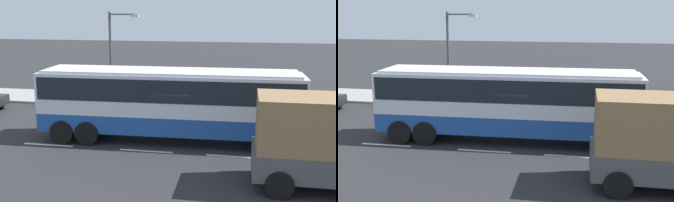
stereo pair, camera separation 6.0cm
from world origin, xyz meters
The scene contains 7 objects.
ground_plane centered at (0.00, 0.00, 0.00)m, with size 120.00×120.00×0.00m, color #28282B.
sidewalk_curb centered at (0.00, 8.09, 0.07)m, with size 80.00×4.00×0.15m, color gray.
lane_centreline centered at (-0.99, -1.62, 0.00)m, with size 35.71×0.16×0.01m.
coach_bus centered at (0.15, 0.03, 2.10)m, with size 12.19×2.99×3.39m.
pedestrian_near_curb centered at (4.50, 7.81, 1.08)m, with size 0.32×0.32×1.62m.
pedestrian_at_crossing centered at (-2.51, 6.54, 1.10)m, with size 0.32×0.32×1.65m.
street_lamp centered at (-4.62, 6.70, 3.57)m, with size 1.96×0.24×5.80m.
Camera 2 is at (3.55, -18.76, 6.17)m, focal length 44.92 mm.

